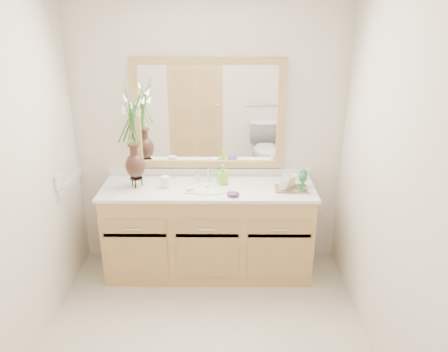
{
  "coord_description": "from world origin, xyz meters",
  "views": [
    {
      "loc": [
        0.16,
        -2.46,
        2.28
      ],
      "look_at": [
        0.14,
        0.65,
        1.07
      ],
      "focal_mm": 35.0,
      "sensor_mm": 36.0,
      "label": 1
    }
  ],
  "objects_px": {
    "soap_bottle": "(223,175)",
    "tumbler": "(165,182)",
    "tray": "(291,189)",
    "flower_vase": "(132,126)"
  },
  "relations": [
    {
      "from": "soap_bottle",
      "to": "tumbler",
      "type": "bearing_deg",
      "value": 173.24
    },
    {
      "from": "soap_bottle",
      "to": "tray",
      "type": "height_order",
      "value": "soap_bottle"
    },
    {
      "from": "flower_vase",
      "to": "tray",
      "type": "height_order",
      "value": "flower_vase"
    },
    {
      "from": "flower_vase",
      "to": "tumbler",
      "type": "height_order",
      "value": "flower_vase"
    },
    {
      "from": "flower_vase",
      "to": "tumbler",
      "type": "xyz_separation_m",
      "value": [
        0.25,
        -0.02,
        -0.49
      ]
    },
    {
      "from": "flower_vase",
      "to": "tray",
      "type": "relative_size",
      "value": 2.88
    },
    {
      "from": "tumbler",
      "to": "tray",
      "type": "xyz_separation_m",
      "value": [
        1.08,
        -0.04,
        -0.04
      ]
    },
    {
      "from": "flower_vase",
      "to": "tumbler",
      "type": "relative_size",
      "value": 8.07
    },
    {
      "from": "soap_bottle",
      "to": "tray",
      "type": "xyz_separation_m",
      "value": [
        0.59,
        -0.13,
        -0.07
      ]
    },
    {
      "from": "soap_bottle",
      "to": "flower_vase",
      "type": "bearing_deg",
      "value": 168.35
    }
  ]
}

